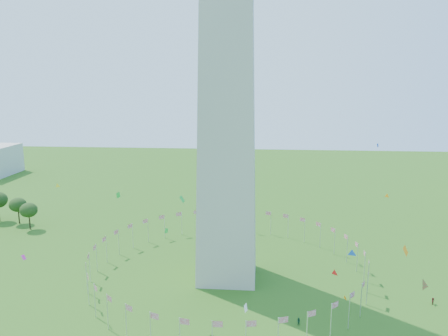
# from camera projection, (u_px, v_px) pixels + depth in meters

# --- Properties ---
(flag_ring) EXTENTS (80.24, 80.24, 9.00)m
(flag_ring) POSITION_uv_depth(u_px,v_px,m) (227.00, 262.00, 129.74)
(flag_ring) COLOR silver
(flag_ring) RESTS_ON ground
(kites_aloft) EXTENTS (107.34, 72.15, 35.84)m
(kites_aloft) POSITION_uv_depth(u_px,v_px,m) (269.00, 258.00, 99.80)
(kites_aloft) COLOR red
(kites_aloft) RESTS_ON ground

